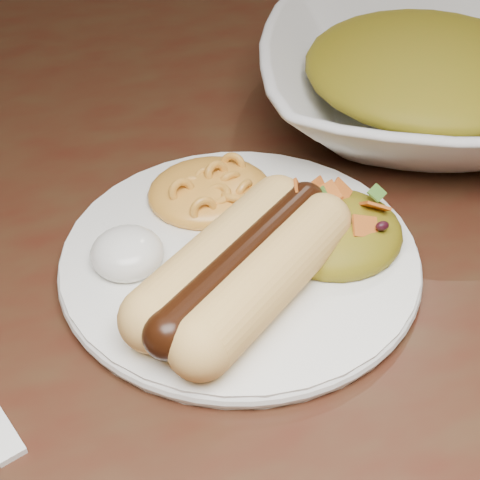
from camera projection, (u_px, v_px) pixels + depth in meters
name	position (u px, v px, depth m)	size (l,w,h in m)	color
table	(131.00, 329.00, 0.57)	(1.60, 0.90, 0.75)	#35110B
plate	(240.00, 258.00, 0.49)	(0.23, 0.23, 0.01)	white
hotdog	(243.00, 266.00, 0.44)	(0.13, 0.14, 0.04)	#F8B56A
mac_and_cheese	(209.00, 177.00, 0.52)	(0.09, 0.08, 0.03)	yellow
sour_cream	(126.00, 246.00, 0.46)	(0.05, 0.05, 0.03)	white
taco_salad	(335.00, 222.00, 0.48)	(0.09, 0.09, 0.04)	#A86110
serving_bowl	(425.00, 85.00, 0.61)	(0.28, 0.28, 0.07)	white
bowl_filling	(428.00, 67.00, 0.60)	(0.20, 0.20, 0.05)	#A86110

